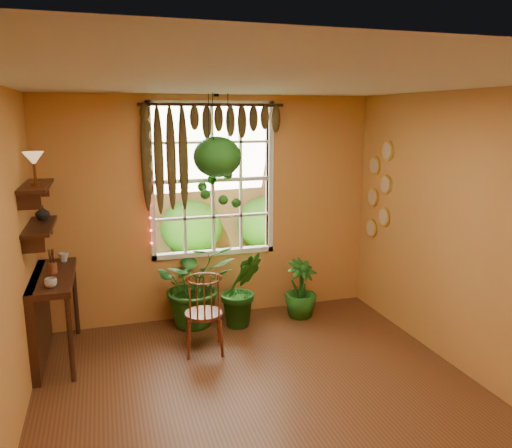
{
  "coord_description": "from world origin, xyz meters",
  "views": [
    {
      "loc": [
        -1.25,
        -3.57,
        2.46
      ],
      "look_at": [
        0.2,
        1.15,
        1.38
      ],
      "focal_mm": 35.0,
      "sensor_mm": 36.0,
      "label": 1
    }
  ],
  "objects": [
    {
      "name": "string_lights",
      "position": [
        -0.76,
        2.19,
        1.75
      ],
      "size": [
        0.03,
        0.03,
        1.54
      ],
      "primitive_type": null,
      "color": "#FF2633",
      "rests_on": "window"
    },
    {
      "name": "shelf_upper",
      "position": [
        -1.88,
        1.6,
        1.8
      ],
      "size": [
        0.25,
        0.9,
        0.04
      ],
      "primitive_type": "cube",
      "color": "#3B1C10",
      "rests_on": "wall_left"
    },
    {
      "name": "ceiling",
      "position": [
        0.0,
        0.0,
        2.7
      ],
      "size": [
        4.5,
        4.5,
        0.0
      ],
      "primitive_type": "plane",
      "rotation": [
        3.14,
        0.0,
        0.0
      ],
      "color": "silver",
      "rests_on": "wall_back"
    },
    {
      "name": "potted_plant_left",
      "position": [
        -0.29,
        2.01,
        0.51
      ],
      "size": [
        0.94,
        0.82,
        1.02
      ],
      "primitive_type": "imported",
      "rotation": [
        0.0,
        0.0,
        0.02
      ],
      "color": "#1A4D14",
      "rests_on": "floor"
    },
    {
      "name": "potted_plant_mid",
      "position": [
        0.23,
        1.82,
        0.46
      ],
      "size": [
        0.51,
        0.42,
        0.91
      ],
      "primitive_type": "imported",
      "rotation": [
        0.0,
        0.0,
        0.03
      ],
      "color": "#1A4D14",
      "rests_on": "floor"
    },
    {
      "name": "shelf_lower",
      "position": [
        -1.88,
        1.6,
        1.4
      ],
      "size": [
        0.25,
        0.9,
        0.04
      ],
      "primitive_type": "cube",
      "color": "#3B1C10",
      "rests_on": "wall_left"
    },
    {
      "name": "windsor_chair",
      "position": [
        -0.33,
        1.27,
        0.31
      ],
      "size": [
        0.45,
        0.47,
        1.07
      ],
      "rotation": [
        0.0,
        0.0,
        -0.13
      ],
      "color": "maroon",
      "rests_on": "floor"
    },
    {
      "name": "wall_back",
      "position": [
        0.0,
        2.25,
        1.35
      ],
      "size": [
        4.0,
        0.0,
        4.0
      ],
      "primitive_type": "plane",
      "rotation": [
        1.57,
        0.0,
        0.0
      ],
      "color": "#C38E42",
      "rests_on": "floor"
    },
    {
      "name": "cup_a",
      "position": [
        -1.78,
        1.19,
        0.94
      ],
      "size": [
        0.12,
        0.12,
        0.09
      ],
      "primitive_type": "imported",
      "rotation": [
        0.0,
        0.0,
        0.03
      ],
      "color": "silver",
      "rests_on": "counter_ledge"
    },
    {
      "name": "floor",
      "position": [
        0.0,
        0.0,
        0.0
      ],
      "size": [
        4.5,
        4.5,
        0.0
      ],
      "primitive_type": "plane",
      "color": "brown",
      "rests_on": "ground"
    },
    {
      "name": "cup_b",
      "position": [
        -1.72,
        2.04,
        0.95
      ],
      "size": [
        0.14,
        0.14,
        0.1
      ],
      "primitive_type": "imported",
      "rotation": [
        0.0,
        0.0,
        -0.36
      ],
      "color": "beige",
      "rests_on": "counter_ledge"
    },
    {
      "name": "potted_plant_right",
      "position": [
        1.0,
        1.86,
        0.36
      ],
      "size": [
        0.53,
        0.53,
        0.73
      ],
      "primitive_type": "imported",
      "rotation": [
        0.0,
        0.0,
        0.4
      ],
      "color": "#1A4D14",
      "rests_on": "floor"
    },
    {
      "name": "window",
      "position": [
        0.0,
        2.28,
        1.7
      ],
      "size": [
        1.52,
        0.1,
        1.86
      ],
      "color": "white",
      "rests_on": "wall_back"
    },
    {
      "name": "backyard",
      "position": [
        0.24,
        6.87,
        1.28
      ],
      "size": [
        14.0,
        10.0,
        12.0
      ],
      "color": "#275E1B",
      "rests_on": "ground"
    },
    {
      "name": "shelf_vase",
      "position": [
        -1.87,
        1.85,
        1.49
      ],
      "size": [
        0.17,
        0.17,
        0.15
      ],
      "primitive_type": "imported",
      "rotation": [
        0.0,
        0.0,
        0.25
      ],
      "color": "#B2AD99",
      "rests_on": "shelf_lower"
    },
    {
      "name": "counter_ledge",
      "position": [
        -1.91,
        1.6,
        0.55
      ],
      "size": [
        0.4,
        1.2,
        0.9
      ],
      "color": "#3B1C10",
      "rests_on": "floor"
    },
    {
      "name": "valance_vine",
      "position": [
        -0.08,
        2.16,
        2.28
      ],
      "size": [
        1.7,
        0.12,
        1.1
      ],
      "color": "#3B1C10",
      "rests_on": "window"
    },
    {
      "name": "tiffany_lamp",
      "position": [
        -1.86,
        1.47,
        2.05
      ],
      "size": [
        0.19,
        0.19,
        0.32
      ],
      "color": "brown",
      "rests_on": "shelf_upper"
    },
    {
      "name": "wall_plates",
      "position": [
        1.98,
        1.79,
        1.55
      ],
      "size": [
        0.04,
        0.32,
        1.1
      ],
      "primitive_type": null,
      "color": "#FAF1CC",
      "rests_on": "wall_right"
    },
    {
      "name": "brush_jar",
      "position": [
        -1.8,
        1.65,
        1.02
      ],
      "size": [
        0.09,
        0.09,
        0.32
      ],
      "color": "brown",
      "rests_on": "counter_ledge"
    },
    {
      "name": "wall_right",
      "position": [
        2.0,
        0.0,
        1.35
      ],
      "size": [
        0.0,
        4.5,
        4.5
      ],
      "primitive_type": "plane",
      "rotation": [
        1.57,
        0.0,
        -1.57
      ],
      "color": "#C38E42",
      "rests_on": "floor"
    },
    {
      "name": "hanging_basket",
      "position": [
        0.0,
        2.0,
        1.94
      ],
      "size": [
        0.55,
        0.55,
        1.31
      ],
      "color": "black",
      "rests_on": "ceiling"
    }
  ]
}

